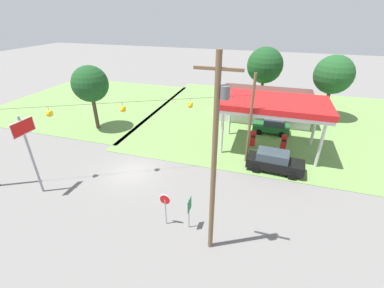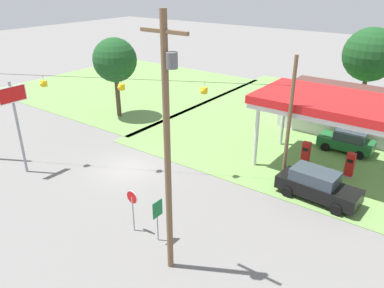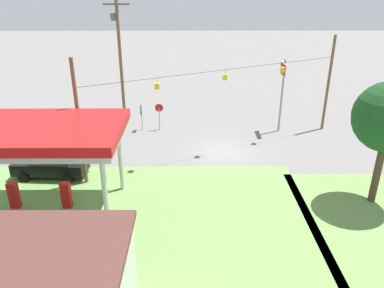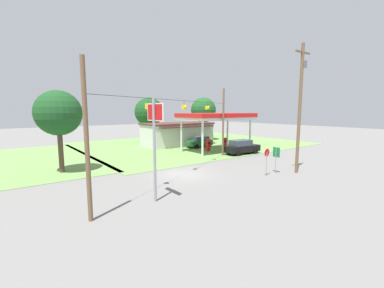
{
  "view_description": "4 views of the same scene",
  "coord_description": "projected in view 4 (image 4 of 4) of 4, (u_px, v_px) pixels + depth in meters",
  "views": [
    {
      "loc": [
        10.9,
        -16.78,
        13.09
      ],
      "look_at": [
        5.33,
        1.3,
        3.07
      ],
      "focal_mm": 24.0,
      "sensor_mm": 36.0,
      "label": 1
    },
    {
      "loc": [
        17.76,
        -16.39,
        12.62
      ],
      "look_at": [
        2.97,
        3.72,
        1.4
      ],
      "focal_mm": 35.0,
      "sensor_mm": 36.0,
      "label": 2
    },
    {
      "loc": [
        2.57,
        27.31,
        12.56
      ],
      "look_at": [
        2.45,
        3.2,
        2.04
      ],
      "focal_mm": 35.0,
      "sensor_mm": 36.0,
      "label": 3
    },
    {
      "loc": [
        -13.17,
        -18.46,
        5.79
      ],
      "look_at": [
        2.17,
        1.71,
        2.42
      ],
      "focal_mm": 24.0,
      "sensor_mm": 36.0,
      "label": 4
    }
  ],
  "objects": [
    {
      "name": "ground_plane",
      "position": [
        184.0,
        174.0,
        23.23
      ],
      "size": [
        160.0,
        160.0,
        0.0
      ],
      "primitive_type": "plane",
      "color": "slate"
    },
    {
      "name": "grass_verge_station_corner",
      "position": [
        191.0,
        143.0,
        44.52
      ],
      "size": [
        36.0,
        28.0,
        0.04
      ],
      "primitive_type": "cube",
      "color": "#6B934C",
      "rests_on": "ground"
    },
    {
      "name": "gas_station_canopy",
      "position": [
        217.0,
        117.0,
        35.95
      ],
      "size": [
        10.33,
        5.98,
        5.34
      ],
      "color": "silver",
      "rests_on": "ground"
    },
    {
      "name": "gas_station_store",
      "position": [
        178.0,
        134.0,
        42.53
      ],
      "size": [
        11.45,
        6.2,
        3.68
      ],
      "color": "silver",
      "rests_on": "ground"
    },
    {
      "name": "fuel_pump_near",
      "position": [
        208.0,
        146.0,
        35.55
      ],
      "size": [
        0.71,
        0.56,
        1.77
      ],
      "color": "gray",
      "rests_on": "ground"
    },
    {
      "name": "fuel_pump_far",
      "position": [
        224.0,
        144.0,
        37.41
      ],
      "size": [
        0.71,
        0.56,
        1.77
      ],
      "color": "gray",
      "rests_on": "ground"
    },
    {
      "name": "car_at_pumps_front",
      "position": [
        242.0,
        147.0,
        33.65
      ],
      "size": [
        5.06,
        2.35,
        1.91
      ],
      "rotation": [
        0.0,
        0.0,
        -0.06
      ],
      "color": "black",
      "rests_on": "ground"
    },
    {
      "name": "car_at_pumps_rear",
      "position": [
        200.0,
        142.0,
        39.86
      ],
      "size": [
        4.09,
        2.13,
        1.7
      ],
      "rotation": [
        0.0,
        0.0,
        3.15
      ],
      "color": "#1E602D",
      "rests_on": "ground"
    },
    {
      "name": "stop_sign_roadside",
      "position": [
        267.0,
        156.0,
        22.4
      ],
      "size": [
        0.8,
        0.08,
        2.5
      ],
      "rotation": [
        0.0,
        0.0,
        3.14
      ],
      "color": "#99999E",
      "rests_on": "ground"
    },
    {
      "name": "stop_sign_overhead",
      "position": [
        155.0,
        130.0,
        15.82
      ],
      "size": [
        0.22,
        1.91,
        6.5
      ],
      "color": "gray",
      "rests_on": "ground"
    },
    {
      "name": "route_sign",
      "position": [
        276.0,
        155.0,
        23.5
      ],
      "size": [
        0.1,
        0.7,
        2.4
      ],
      "color": "gray",
      "rests_on": "ground"
    },
    {
      "name": "utility_pole_main",
      "position": [
        300.0,
        103.0,
        23.07
      ],
      "size": [
        2.2,
        0.44,
        11.61
      ],
      "color": "brown",
      "rests_on": "ground"
    },
    {
      "name": "signal_span_gantry",
      "position": [
        184.0,
        124.0,
        22.63
      ],
      "size": [
        19.51,
        10.24,
        8.45
      ],
      "color": "brown",
      "rests_on": "ground"
    },
    {
      "name": "tree_behind_station",
      "position": [
        149.0,
        112.0,
        47.97
      ],
      "size": [
        5.39,
        5.39,
        8.12
      ],
      "color": "#4C3828",
      "rests_on": "ground"
    },
    {
      "name": "tree_west_verge",
      "position": [
        58.0,
        113.0,
        23.17
      ],
      "size": [
        4.1,
        4.1,
        7.57
      ],
      "color": "#4C3828",
      "rests_on": "ground"
    },
    {
      "name": "tree_far_back",
      "position": [
        203.0,
        110.0,
        48.73
      ],
      "size": [
        4.77,
        4.77,
        8.17
      ],
      "color": "#4C3828",
      "rests_on": "ground"
    }
  ]
}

